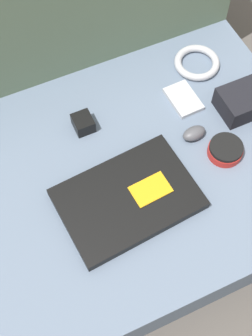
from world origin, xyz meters
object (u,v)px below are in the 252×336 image
object	(u,v)px
phone_silver	(183,99)
charger_brick	(83,123)
laptop	(128,199)
camera_pouch	(243,101)
speaker_puck	(225,150)
computer_mouse	(194,133)

from	to	relation	value
phone_silver	charger_brick	xyz separation A→B (m)	(-0.27, 0.03, 0.01)
charger_brick	phone_silver	bearing A→B (deg)	-6.51
laptop	camera_pouch	distance (m)	0.40
speaker_puck	phone_silver	world-z (taller)	speaker_puck
laptop	computer_mouse	distance (m)	0.25
laptop	computer_mouse	size ratio (longest dim) A/B	5.16
laptop	charger_brick	distance (m)	0.24
computer_mouse	speaker_puck	xyz separation A→B (m)	(0.05, -0.08, 0.00)
speaker_puck	charger_brick	bearing A→B (deg)	143.03
laptop	speaker_puck	distance (m)	0.27
camera_pouch	phone_silver	bearing A→B (deg)	145.80
laptop	phone_silver	distance (m)	0.33
computer_mouse	charger_brick	distance (m)	0.28
speaker_puck	phone_silver	bearing A→B (deg)	95.14
speaker_puck	camera_pouch	world-z (taller)	camera_pouch
computer_mouse	phone_silver	xyz separation A→B (m)	(0.03, 0.11, -0.01)
camera_pouch	charger_brick	distance (m)	0.42
camera_pouch	charger_brick	xyz separation A→B (m)	(-0.40, 0.12, -0.01)
computer_mouse	camera_pouch	bearing A→B (deg)	6.13
camera_pouch	computer_mouse	bearing A→B (deg)	-170.48
computer_mouse	charger_brick	size ratio (longest dim) A/B	1.19
laptop	camera_pouch	bearing A→B (deg)	12.86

